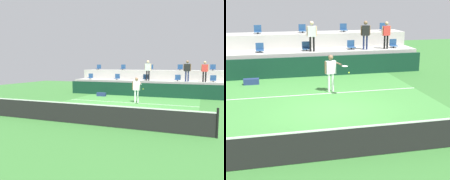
# 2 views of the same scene
# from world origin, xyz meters

# --- Properties ---
(ground_plane) EXTENTS (40.00, 40.00, 0.00)m
(ground_plane) POSITION_xyz_m (0.00, 0.00, 0.00)
(ground_plane) COLOR #336B2D
(court_inner_paint) EXTENTS (9.00, 10.00, 0.01)m
(court_inner_paint) POSITION_xyz_m (0.00, 1.00, 0.00)
(court_inner_paint) COLOR #3D7F38
(court_inner_paint) RESTS_ON ground_plane
(court_service_line) EXTENTS (9.00, 0.06, 0.00)m
(court_service_line) POSITION_xyz_m (0.00, 2.40, 0.01)
(court_service_line) COLOR white
(court_service_line) RESTS_ON ground_plane
(tennis_net) EXTENTS (10.48, 0.08, 1.07)m
(tennis_net) POSITION_xyz_m (0.00, -4.00, 0.50)
(tennis_net) COLOR black
(tennis_net) RESTS_ON ground_plane
(sponsor_backboard) EXTENTS (13.00, 0.16, 1.10)m
(sponsor_backboard) POSITION_xyz_m (0.00, 6.00, 0.55)
(sponsor_backboard) COLOR #0F3323
(sponsor_backboard) RESTS_ON ground_plane
(seating_tier_lower) EXTENTS (13.00, 1.80, 1.25)m
(seating_tier_lower) POSITION_xyz_m (0.00, 7.30, 0.62)
(seating_tier_lower) COLOR #ADAAA3
(seating_tier_lower) RESTS_ON ground_plane
(seating_tier_upper) EXTENTS (13.00, 1.80, 2.10)m
(seating_tier_upper) POSITION_xyz_m (0.00, 9.10, 1.05)
(seating_tier_upper) COLOR #ADAAA3
(seating_tier_upper) RESTS_ON ground_plane
(stadium_chair_lower_left) EXTENTS (0.44, 0.40, 0.52)m
(stadium_chair_lower_left) POSITION_xyz_m (-2.64, 7.23, 1.46)
(stadium_chair_lower_left) COLOR #2D2D33
(stadium_chair_lower_left) RESTS_ON seating_tier_lower
(stadium_chair_lower_center) EXTENTS (0.44, 0.40, 0.52)m
(stadium_chair_lower_center) POSITION_xyz_m (-0.03, 7.23, 1.46)
(stadium_chair_lower_center) COLOR #2D2D33
(stadium_chair_lower_center) RESTS_ON seating_tier_lower
(stadium_chair_lower_right) EXTENTS (0.44, 0.40, 0.52)m
(stadium_chair_lower_right) POSITION_xyz_m (2.66, 7.23, 1.46)
(stadium_chair_lower_right) COLOR #2D2D33
(stadium_chair_lower_right) RESTS_ON seating_tier_lower
(stadium_chair_lower_far_right) EXTENTS (0.44, 0.40, 0.52)m
(stadium_chair_lower_far_right) POSITION_xyz_m (5.35, 7.23, 1.46)
(stadium_chair_lower_far_right) COLOR #2D2D33
(stadium_chair_lower_far_right) RESTS_ON seating_tier_lower
(stadium_chair_upper_left) EXTENTS (0.44, 0.40, 0.52)m
(stadium_chair_upper_left) POSITION_xyz_m (-2.69, 9.03, 2.31)
(stadium_chair_upper_left) COLOR #2D2D33
(stadium_chair_upper_left) RESTS_ON seating_tier_upper
(stadium_chair_upper_center) EXTENTS (0.44, 0.40, 0.52)m
(stadium_chair_upper_center) POSITION_xyz_m (0.01, 9.03, 2.31)
(stadium_chair_upper_center) COLOR #2D2D33
(stadium_chair_upper_center) RESTS_ON seating_tier_upper
(stadium_chair_upper_right) EXTENTS (0.44, 0.40, 0.52)m
(stadium_chair_upper_right) POSITION_xyz_m (2.66, 9.03, 2.31)
(stadium_chair_upper_right) COLOR #2D2D33
(stadium_chair_upper_right) RESTS_ON seating_tier_upper
(stadium_chair_upper_far_right) EXTENTS (0.44, 0.40, 0.52)m
(stadium_chair_upper_far_right) POSITION_xyz_m (5.34, 9.03, 2.31)
(stadium_chair_upper_far_right) COLOR #2D2D33
(stadium_chair_upper_far_right) RESTS_ON seating_tier_upper
(tennis_player) EXTENTS (0.90, 1.16, 1.72)m
(tennis_player) POSITION_xyz_m (0.46, 2.66, 1.06)
(tennis_player) COLOR white
(tennis_player) RESTS_ON ground_plane
(spectator_in_white) EXTENTS (0.60, 0.26, 1.70)m
(spectator_in_white) POSITION_xyz_m (0.26, 6.85, 2.28)
(spectator_in_white) COLOR black
(spectator_in_white) RESTS_ON seating_tier_lower
(spectator_leaning_on_rail) EXTENTS (0.59, 0.24, 1.67)m
(spectator_leaning_on_rail) POSITION_xyz_m (3.42, 6.85, 2.26)
(spectator_leaning_on_rail) COLOR navy
(spectator_leaning_on_rail) RESTS_ON seating_tier_lower
(spectator_in_grey) EXTENTS (0.57, 0.23, 1.61)m
(spectator_in_grey) POSITION_xyz_m (4.71, 6.85, 2.21)
(spectator_in_grey) COLOR black
(spectator_in_grey) RESTS_ON seating_tier_lower
(tennis_ball) EXTENTS (0.07, 0.07, 0.07)m
(tennis_ball) POSITION_xyz_m (1.10, 1.92, 1.03)
(tennis_ball) COLOR #CCE033
(equipment_bag) EXTENTS (0.76, 0.28, 0.30)m
(equipment_bag) POSITION_xyz_m (-3.16, 4.90, 0.15)
(equipment_bag) COLOR navy
(equipment_bag) RESTS_ON ground_plane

